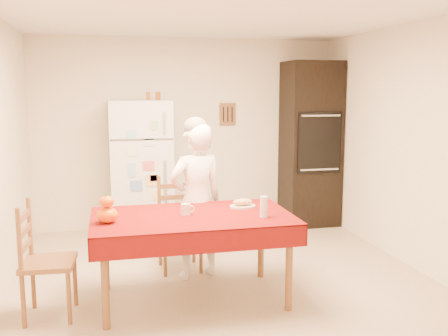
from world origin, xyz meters
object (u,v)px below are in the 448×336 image
object	(u,v)px
dining_table	(192,223)
wine_glass	(264,207)
bread_plate	(243,206)
refrigerator	(141,169)
oven_cabinet	(310,144)
seated_woman	(196,201)
coffee_mug	(186,209)
pumpkin_lower	(107,215)
chair_far	(179,220)
chair_left	(40,256)

from	to	relation	value
dining_table	wine_glass	distance (m)	0.63
wine_glass	bread_plate	bearing A→B (deg)	102.70
refrigerator	oven_cabinet	distance (m)	2.29
refrigerator	seated_woman	bearing A→B (deg)	-74.96
coffee_mug	pumpkin_lower	bearing A→B (deg)	-171.05
chair_far	wine_glass	xyz separation A→B (m)	(0.58, -1.04, 0.34)
seated_woman	pumpkin_lower	bearing A→B (deg)	23.81
chair_far	coffee_mug	size ratio (longest dim) A/B	9.50
chair_left	coffee_mug	bearing A→B (deg)	-83.03
dining_table	chair_left	xyz separation A→B (m)	(-1.24, -0.05, -0.18)
seated_woman	pumpkin_lower	size ratio (longest dim) A/B	8.80
refrigerator	coffee_mug	size ratio (longest dim) A/B	17.00
dining_table	coffee_mug	distance (m)	0.13
oven_cabinet	wine_glass	size ratio (longest dim) A/B	12.50
oven_cabinet	dining_table	size ratio (longest dim) A/B	1.29
refrigerator	chair_left	distance (m)	2.40
coffee_mug	pumpkin_lower	distance (m)	0.66
coffee_mug	pumpkin_lower	world-z (taller)	pumpkin_lower
pumpkin_lower	wine_glass	xyz separation A→B (m)	(1.29, -0.10, 0.02)
seated_woman	coffee_mug	world-z (taller)	seated_woman
chair_left	seated_woman	xyz separation A→B (m)	(1.37, 0.60, 0.25)
oven_cabinet	pumpkin_lower	size ratio (longest dim) A/B	12.79
refrigerator	coffee_mug	xyz separation A→B (m)	(0.24, -2.12, -0.04)
refrigerator	pumpkin_lower	size ratio (longest dim) A/B	9.88
bread_plate	seated_woman	bearing A→B (deg)	134.42
bread_plate	refrigerator	bearing A→B (deg)	112.02
pumpkin_lower	bread_plate	distance (m)	1.23
wine_glass	chair_left	bearing A→B (deg)	175.58
bread_plate	dining_table	bearing A→B (deg)	-160.20
oven_cabinet	bread_plate	xyz separation A→B (m)	(-1.49, -2.00, -0.33)
dining_table	seated_woman	xyz separation A→B (m)	(0.13, 0.55, 0.06)
pumpkin_lower	chair_far	bearing A→B (deg)	53.02
pumpkin_lower	bread_plate	world-z (taller)	pumpkin_lower
wine_glass	oven_cabinet	bearing A→B (deg)	59.34
oven_cabinet	seated_woman	world-z (taller)	oven_cabinet
refrigerator	chair_far	bearing A→B (deg)	-77.34
coffee_mug	bread_plate	xyz separation A→B (m)	(0.55, 0.17, -0.04)
wine_glass	bread_plate	xyz separation A→B (m)	(-0.08, 0.37, -0.08)
dining_table	coffee_mug	bearing A→B (deg)	168.41
chair_left	wine_glass	world-z (taller)	chair_left
seated_woman	wine_glass	world-z (taller)	seated_woman
pumpkin_lower	dining_table	bearing A→B (deg)	7.36
dining_table	chair_far	distance (m)	0.86
seated_woman	bread_plate	distance (m)	0.52
oven_cabinet	dining_table	bearing A→B (deg)	-132.35
oven_cabinet	coffee_mug	size ratio (longest dim) A/B	22.00
refrigerator	bread_plate	world-z (taller)	refrigerator
seated_woman	coffee_mug	bearing A→B (deg)	57.39
dining_table	chair_left	size ratio (longest dim) A/B	1.79
oven_cabinet	wine_glass	bearing A→B (deg)	-120.66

